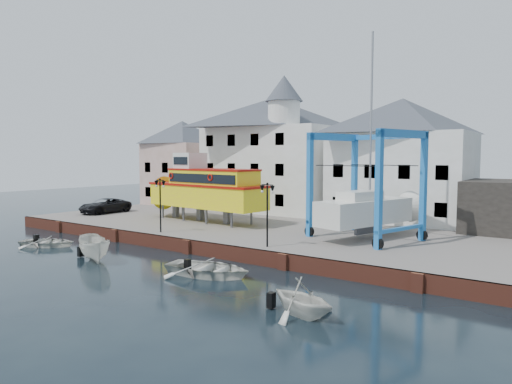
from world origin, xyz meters
The scene contains 15 objects.
ground centered at (0.00, 0.00, 0.00)m, with size 140.00×140.00×0.00m, color black.
hardstanding centered at (0.00, 11.00, 0.50)m, with size 44.00×22.00×1.00m, color slate.
quay_wall centered at (0.00, 0.10, 0.50)m, with size 44.00×0.47×1.00m.
building_pink centered at (-18.00, 18.00, 6.15)m, with size 8.00×7.00×10.30m.
building_white_main centered at (-4.87, 18.39, 7.34)m, with size 14.00×8.30×14.00m.
building_white_right centered at (9.00, 19.00, 6.60)m, with size 12.00×8.00×11.20m.
lamp_post_left centered at (-4.00, 1.20, 4.17)m, with size 1.12×0.32×4.20m.
lamp_post_right centered at (6.00, 1.20, 4.17)m, with size 1.12×0.32×4.20m.
tour_boat centered at (-5.98, 7.94, 3.94)m, with size 14.59×4.82×6.24m.
travel_lift centered at (10.25, 8.62, 3.44)m, with size 8.06×10.01×14.66m.
van centered at (-17.96, 6.38, 1.76)m, with size 2.52×5.45×1.52m, color black.
motorboat_a centered at (-3.62, -5.03, 0.00)m, with size 1.76×4.69×1.81m, color silver.
motorboat_b centered at (5.16, -3.69, 0.00)m, with size 3.73×5.23×1.08m, color silver.
motorboat_c centered at (12.92, -6.40, 0.00)m, with size 2.89×3.34×1.76m, color silver.
motorboat_d centered at (-10.64, -4.26, 0.00)m, with size 3.00×4.20×0.87m, color silver.
Camera 1 is at (22.38, -23.22, 6.83)m, focal length 32.00 mm.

